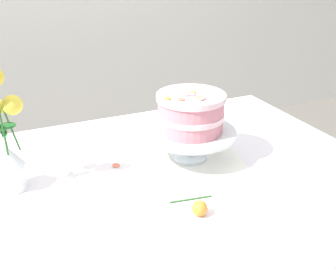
{
  "coord_description": "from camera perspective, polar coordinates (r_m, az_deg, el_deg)",
  "views": [
    {
      "loc": [
        -0.36,
        -0.94,
        1.34
      ],
      "look_at": [
        0.06,
        0.02,
        0.86
      ],
      "focal_mm": 41.93,
      "sensor_mm": 36.0,
      "label": 1
    }
  ],
  "objects": [
    {
      "name": "fallen_rose",
      "position": [
        1.01,
        4.55,
        -10.59
      ],
      "size": [
        0.12,
        0.1,
        0.04
      ],
      "color": "#2D6028",
      "rests_on": "dining_table"
    },
    {
      "name": "cake_stand",
      "position": [
        1.23,
        3.23,
        -0.11
      ],
      "size": [
        0.29,
        0.29,
        0.1
      ],
      "color": "silver",
      "rests_on": "linen_napkin"
    },
    {
      "name": "loose_petal_0",
      "position": [
        1.23,
        -7.55,
        -4.44
      ],
      "size": [
        0.03,
        0.04,
        0.0
      ],
      "primitive_type": "ellipsoid",
      "rotation": [
        0.0,
        0.0,
        1.19
      ],
      "color": "#E56B51",
      "rests_on": "dining_table"
    },
    {
      "name": "layer_cake",
      "position": [
        1.2,
        3.32,
        3.25
      ],
      "size": [
        0.21,
        0.21,
        0.13
      ],
      "color": "#CC7A84",
      "rests_on": "cake_stand"
    },
    {
      "name": "flower_vase",
      "position": [
        1.13,
        -22.64,
        -1.04
      ],
      "size": [
        0.12,
        0.09,
        0.35
      ],
      "color": "silver",
      "rests_on": "dining_table"
    },
    {
      "name": "dining_table",
      "position": [
        1.2,
        -1.96,
        -10.47
      ],
      "size": [
        1.4,
        1.0,
        0.74
      ],
      "color": "white",
      "rests_on": "ground"
    },
    {
      "name": "linen_napkin",
      "position": [
        1.27,
        3.14,
        -3.45
      ],
      "size": [
        0.37,
        0.37,
        0.0
      ],
      "primitive_type": "cube",
      "rotation": [
        0.0,
        0.0,
        -0.18
      ],
      "color": "white",
      "rests_on": "dining_table"
    }
  ]
}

